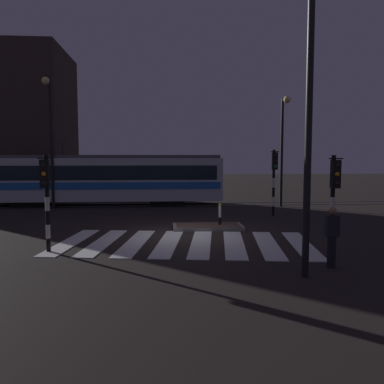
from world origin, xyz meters
name	(u,v)px	position (x,y,z in m)	size (l,w,h in m)	color
ground_plane	(182,235)	(0.00, 0.00, 0.00)	(120.00, 120.00, 0.00)	black
rail_near	(175,206)	(0.00, 9.67, 0.01)	(80.00, 0.12, 0.03)	#59595E
rail_far	(174,203)	(0.00, 11.10, 0.01)	(80.00, 0.12, 0.03)	#59595E
crosswalk_zebra	(184,243)	(0.00, -1.66, 0.01)	(9.54, 5.85, 0.02)	silver
traffic_island	(208,227)	(1.18, 1.28, 0.09)	(3.01, 1.48, 0.18)	slate
traffic_light_corner_near_right	(334,189)	(4.70, -3.41, 2.08)	(0.36, 0.42, 3.15)	black
traffic_light_corner_near_left	(46,188)	(-4.49, -2.71, 2.09)	(0.36, 0.42, 3.16)	black
traffic_light_corner_far_right	(274,172)	(5.11, 4.89, 2.31)	(0.36, 0.42, 3.50)	black
street_lamp_trackside_right	(283,137)	(6.71, 8.66, 4.33)	(0.44, 1.21, 6.78)	black
street_lamp_near_kerb	(313,91)	(2.88, -6.14, 4.69)	(0.44, 1.21, 7.43)	black
street_lamp_trackside_left	(50,128)	(-7.44, 8.86, 4.84)	(0.44, 1.21, 7.71)	black
tram	(100,178)	(-4.76, 10.38, 1.75)	(15.78, 2.58, 4.15)	silver
pedestrian_waiting_at_kerb	(332,236)	(3.93, -5.09, 0.88)	(0.36, 0.24, 1.71)	black
bollard_island_edge	(220,216)	(1.70, 1.23, 0.56)	(0.12, 0.12, 1.11)	black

